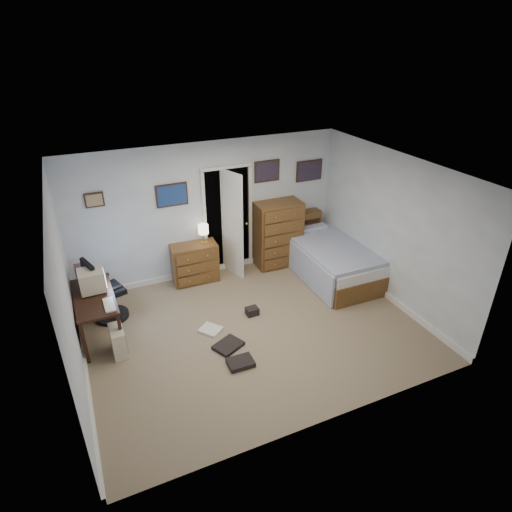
{
  "coord_description": "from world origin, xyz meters",
  "views": [
    {
      "loc": [
        -2.17,
        -4.95,
        4.14
      ],
      "look_at": [
        0.18,
        0.3,
        1.1
      ],
      "focal_mm": 30.0,
      "sensor_mm": 36.0,
      "label": 1
    }
  ],
  "objects_px": {
    "tall_dresser": "(278,234)",
    "bed": "(329,259)",
    "computer_desk": "(89,306)",
    "office_chair": "(105,296)",
    "low_dresser": "(195,263)"
  },
  "relations": [
    {
      "from": "tall_dresser",
      "to": "bed",
      "type": "bearing_deg",
      "value": -46.58
    },
    {
      "from": "computer_desk",
      "to": "bed",
      "type": "height_order",
      "value": "bed"
    },
    {
      "from": "office_chair",
      "to": "tall_dresser",
      "type": "relative_size",
      "value": 0.85
    },
    {
      "from": "low_dresser",
      "to": "tall_dresser",
      "type": "relative_size",
      "value": 0.64
    },
    {
      "from": "low_dresser",
      "to": "bed",
      "type": "xyz_separation_m",
      "value": [
        2.38,
        -0.81,
        -0.03
      ]
    },
    {
      "from": "computer_desk",
      "to": "office_chair",
      "type": "relative_size",
      "value": 1.12
    },
    {
      "from": "computer_desk",
      "to": "tall_dresser",
      "type": "bearing_deg",
      "value": 13.72
    },
    {
      "from": "tall_dresser",
      "to": "bed",
      "type": "xyz_separation_m",
      "value": [
        0.7,
        -0.79,
        -0.31
      ]
    },
    {
      "from": "office_chair",
      "to": "low_dresser",
      "type": "height_order",
      "value": "office_chair"
    },
    {
      "from": "low_dresser",
      "to": "tall_dresser",
      "type": "distance_m",
      "value": 1.7
    },
    {
      "from": "office_chair",
      "to": "bed",
      "type": "height_order",
      "value": "office_chair"
    },
    {
      "from": "bed",
      "to": "computer_desk",
      "type": "bearing_deg",
      "value": -177.17
    },
    {
      "from": "computer_desk",
      "to": "bed",
      "type": "bearing_deg",
      "value": 1.01
    },
    {
      "from": "office_chair",
      "to": "tall_dresser",
      "type": "height_order",
      "value": "tall_dresser"
    },
    {
      "from": "computer_desk",
      "to": "office_chair",
      "type": "bearing_deg",
      "value": 56.82
    }
  ]
}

